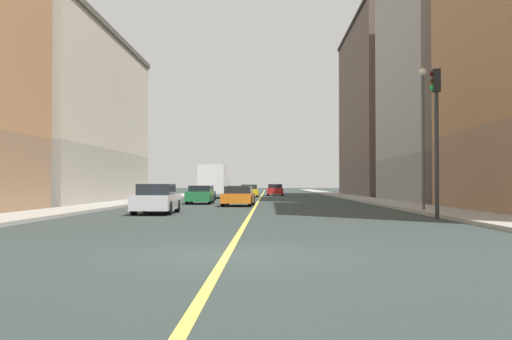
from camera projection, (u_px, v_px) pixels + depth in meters
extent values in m
plane|color=#2D3735|center=(227.00, 255.00, 12.36)|extent=(400.00, 400.00, 0.00)
cube|color=#9E9B93|center=(354.00, 197.00, 61.16)|extent=(2.79, 168.00, 0.15)
cube|color=#9E9B93|center=(167.00, 197.00, 61.53)|extent=(2.79, 168.00, 0.15)
cube|color=#E5D14C|center=(260.00, 198.00, 61.34)|extent=(0.16, 154.00, 0.01)
cube|color=gray|center=(452.00, 180.00, 48.15)|extent=(8.82, 16.98, 3.49)
cube|color=#9E9993|center=(451.00, 33.00, 48.41)|extent=(8.82, 16.98, 19.32)
cube|color=brown|center=(389.00, 181.00, 73.13)|extent=(8.82, 25.92, 3.42)
cube|color=brown|center=(389.00, 97.00, 73.35)|extent=(8.82, 25.92, 16.44)
cube|color=#2B221D|center=(388.00, 26.00, 73.54)|extent=(9.12, 26.22, 0.40)
cube|color=#9D9688|center=(58.00, 177.00, 46.72)|extent=(8.82, 24.64, 3.91)
cube|color=#BCB29E|center=(58.00, 95.00, 46.86)|extent=(8.82, 24.64, 8.48)
cube|color=#545047|center=(59.00, 36.00, 46.96)|extent=(9.12, 24.94, 0.40)
cylinder|color=#2D2D2D|center=(437.00, 156.00, 24.40)|extent=(0.16, 0.16, 5.03)
cube|color=black|center=(436.00, 81.00, 24.47)|extent=(0.28, 0.32, 0.90)
sphere|color=#320404|center=(432.00, 74.00, 24.47)|extent=(0.20, 0.20, 0.20)
sphere|color=#352204|center=(432.00, 81.00, 24.47)|extent=(0.20, 0.20, 0.20)
sphere|color=green|center=(432.00, 88.00, 24.46)|extent=(0.20, 0.20, 0.20)
cylinder|color=#4C4C51|center=(423.00, 142.00, 30.53)|extent=(0.14, 0.14, 6.62)
sphere|color=#EAEACC|center=(423.00, 72.00, 30.61)|extent=(0.36, 0.36, 0.36)
cube|color=gold|center=(249.00, 192.00, 66.75)|extent=(2.03, 4.36, 0.63)
cube|color=black|center=(249.00, 187.00, 66.86)|extent=(1.73, 1.98, 0.48)
cylinder|color=black|center=(241.00, 194.00, 68.07)|extent=(0.24, 0.65, 0.64)
cylinder|color=black|center=(257.00, 194.00, 68.09)|extent=(0.24, 0.65, 0.64)
cylinder|color=black|center=(241.00, 194.00, 65.40)|extent=(0.24, 0.65, 0.64)
cylinder|color=black|center=(257.00, 194.00, 65.43)|extent=(0.24, 0.65, 0.64)
cube|color=#23389E|center=(204.00, 195.00, 51.73)|extent=(2.07, 4.67, 0.58)
cube|color=black|center=(204.00, 188.00, 51.92)|extent=(1.74, 2.19, 0.47)
cylinder|color=black|center=(195.00, 197.00, 53.13)|extent=(0.25, 0.65, 0.64)
cylinder|color=black|center=(215.00, 197.00, 53.17)|extent=(0.25, 0.65, 0.64)
cylinder|color=black|center=(192.00, 197.00, 50.29)|extent=(0.25, 0.65, 0.64)
cylinder|color=black|center=(213.00, 197.00, 50.33)|extent=(0.25, 0.65, 0.64)
cube|color=red|center=(275.00, 191.00, 74.15)|extent=(1.98, 4.33, 0.68)
cube|color=black|center=(275.00, 186.00, 74.28)|extent=(1.71, 2.26, 0.47)
cylinder|color=black|center=(268.00, 193.00, 75.51)|extent=(0.23, 0.64, 0.64)
cylinder|color=black|center=(283.00, 193.00, 75.44)|extent=(0.23, 0.64, 0.64)
cylinder|color=black|center=(268.00, 193.00, 72.86)|extent=(0.23, 0.64, 0.64)
cylinder|color=black|center=(283.00, 193.00, 72.78)|extent=(0.23, 0.64, 0.64)
cube|color=orange|center=(238.00, 198.00, 39.35)|extent=(2.02, 4.28, 0.59)
cube|color=black|center=(238.00, 190.00, 39.43)|extent=(1.71, 2.10, 0.45)
cylinder|color=black|center=(227.00, 200.00, 40.70)|extent=(0.25, 0.65, 0.64)
cylinder|color=black|center=(253.00, 201.00, 40.60)|extent=(0.25, 0.65, 0.64)
cylinder|color=black|center=(223.00, 202.00, 38.10)|extent=(0.25, 0.65, 0.64)
cylinder|color=black|center=(250.00, 202.00, 37.99)|extent=(0.25, 0.65, 0.64)
cube|color=silver|center=(157.00, 202.00, 29.24)|extent=(1.80, 4.56, 0.68)
cube|color=black|center=(156.00, 189.00, 29.17)|extent=(1.56, 2.15, 0.51)
cylinder|color=black|center=(145.00, 206.00, 30.65)|extent=(0.23, 0.64, 0.64)
cylinder|color=black|center=(177.00, 206.00, 30.64)|extent=(0.23, 0.64, 0.64)
cylinder|color=black|center=(134.00, 208.00, 27.84)|extent=(0.23, 0.64, 0.64)
cylinder|color=black|center=(169.00, 208.00, 27.83)|extent=(0.23, 0.64, 0.64)
cube|color=white|center=(238.00, 196.00, 47.04)|extent=(1.79, 4.12, 0.57)
cube|color=black|center=(238.00, 189.00, 47.23)|extent=(1.55, 1.98, 0.48)
cylinder|color=black|center=(229.00, 198.00, 48.33)|extent=(0.23, 0.64, 0.64)
cylinder|color=black|center=(249.00, 198.00, 48.28)|extent=(0.23, 0.64, 0.64)
cylinder|color=black|center=(226.00, 199.00, 45.80)|extent=(0.23, 0.64, 0.64)
cylinder|color=black|center=(248.00, 199.00, 45.74)|extent=(0.23, 0.64, 0.64)
cube|color=#1E6B38|center=(200.00, 196.00, 43.80)|extent=(1.80, 4.56, 0.66)
cube|color=black|center=(200.00, 188.00, 43.92)|extent=(1.55, 2.08, 0.41)
cylinder|color=black|center=(191.00, 199.00, 45.20)|extent=(0.23, 0.64, 0.64)
cylinder|color=black|center=(213.00, 199.00, 45.20)|extent=(0.23, 0.64, 0.64)
cylinder|color=black|center=(187.00, 200.00, 42.40)|extent=(0.23, 0.64, 0.64)
cylinder|color=black|center=(210.00, 200.00, 42.40)|extent=(0.23, 0.64, 0.64)
cube|color=beige|center=(217.00, 184.00, 64.54)|extent=(2.46, 2.21, 2.07)
cube|color=silver|center=(213.00, 179.00, 60.36)|extent=(2.46, 5.22, 2.78)
cylinder|color=black|center=(205.00, 193.00, 64.14)|extent=(0.30, 0.90, 0.90)
cylinder|color=black|center=(227.00, 193.00, 64.10)|extent=(0.30, 0.90, 0.90)
cylinder|color=black|center=(200.00, 194.00, 59.25)|extent=(0.30, 0.90, 0.90)
cylinder|color=black|center=(224.00, 194.00, 59.20)|extent=(0.30, 0.90, 0.90)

